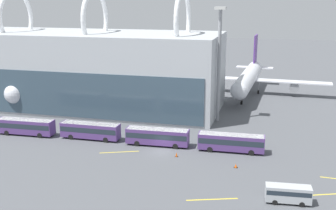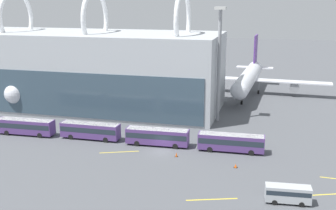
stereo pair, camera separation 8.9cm
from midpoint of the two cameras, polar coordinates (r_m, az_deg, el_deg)
ground_plane at (r=74.82m, az=-0.83°, el=-6.29°), size 440.00×440.00×0.00m
airliner_at_gate_near at (r=120.77m, az=-16.77°, el=3.38°), size 41.94×39.73×14.73m
airliner_at_gate_far at (r=120.67m, az=10.92°, el=3.75°), size 44.52×40.88×15.29m
shuttle_bus_0 at (r=87.64m, az=-18.67°, el=-2.68°), size 11.60×2.93×3.14m
shuttle_bus_1 at (r=81.90m, az=-10.45°, el=-3.32°), size 11.55×2.69×3.14m
shuttle_bus_2 at (r=77.14m, az=-1.42°, el=-4.19°), size 11.62×3.04×3.14m
shuttle_bus_3 at (r=74.91m, az=8.57°, el=-4.92°), size 11.60×2.92×3.14m
service_van_foreground at (r=58.70m, az=15.98°, el=-11.39°), size 6.02×2.38×2.40m
floodlight_mast at (r=90.47m, az=6.98°, el=6.60°), size 2.29×2.29×24.57m
lane_stripe_1 at (r=74.96m, az=-6.58°, el=-6.35°), size 6.51×2.87×0.01m
lane_stripe_3 at (r=58.32m, az=6.00°, el=-12.60°), size 6.71×2.55×0.01m
lane_stripe_5 at (r=62.66m, az=19.58°, el=-11.41°), size 6.57×2.77×0.01m
traffic_cone_0 at (r=72.28m, az=1.18°, el=-6.73°), size 0.49×0.49×0.77m
traffic_cone_1 at (r=68.73m, az=9.19°, el=-8.12°), size 0.62×0.62×0.64m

